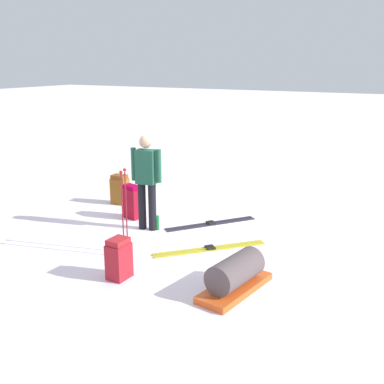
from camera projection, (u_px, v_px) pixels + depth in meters
name	position (u px, v px, depth m)	size (l,w,h in m)	color
ground_plane	(192.00, 229.00, 8.42)	(80.00, 80.00, 0.00)	white
skier_standing	(146.00, 178.00, 8.18)	(0.27, 0.56, 1.70)	black
ski_pair_near	(211.00, 224.00, 8.68)	(1.51, 1.23, 0.05)	#26212C
ski_pair_far	(210.00, 249.00, 7.52)	(1.49, 1.41, 0.05)	gold
backpack_large_dark	(120.00, 190.00, 9.87)	(0.27, 0.36, 0.63)	brown
backpack_bright	(119.00, 259.00, 6.46)	(0.32, 0.26, 0.58)	maroon
backpack_small_spare	(132.00, 202.00, 8.95)	(0.28, 0.39, 0.66)	maroon
ski_poles_planted_near	(124.00, 209.00, 7.11)	(0.22, 0.12, 1.37)	maroon
gear_sled	(235.00, 275.00, 6.10)	(1.28, 0.63, 0.49)	#DF531C
thermos_bottle	(157.00, 223.00, 8.37)	(0.07, 0.07, 0.26)	#1A6E32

